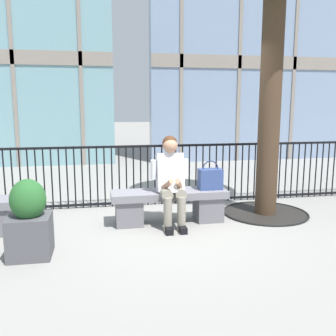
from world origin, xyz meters
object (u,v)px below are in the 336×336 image
object	(u,v)px
seated_person_with_phone	(171,178)
handbag_on_bench	(210,179)
stone_bench	(169,203)
planter	(29,221)

from	to	relation	value
seated_person_with_phone	handbag_on_bench	xyz separation A→B (m)	(0.58, 0.12, -0.05)
seated_person_with_phone	handbag_on_bench	world-z (taller)	seated_person_with_phone
stone_bench	planter	world-z (taller)	planter
seated_person_with_phone	planter	bearing A→B (deg)	-155.93
stone_bench	planter	xyz separation A→B (m)	(-1.69, -0.88, 0.12)
stone_bench	handbag_on_bench	size ratio (longest dim) A/B	3.95
stone_bench	planter	distance (m)	1.91
stone_bench	seated_person_with_phone	distance (m)	0.40
seated_person_with_phone	planter	distance (m)	1.87
handbag_on_bench	planter	bearing A→B (deg)	-158.97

